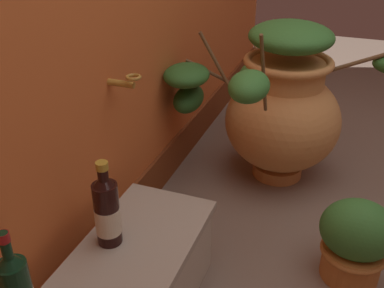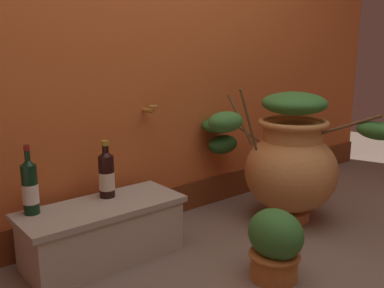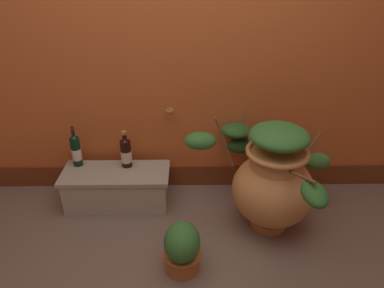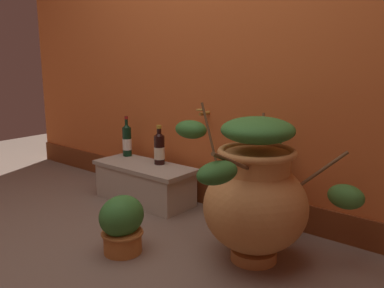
{
  "view_description": "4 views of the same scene",
  "coord_description": "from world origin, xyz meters",
  "px_view_note": "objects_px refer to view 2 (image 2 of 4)",
  "views": [
    {
      "loc": [
        -1.35,
        0.3,
        1.26
      ],
      "look_at": [
        -0.0,
        0.81,
        0.46
      ],
      "focal_mm": 41.97,
      "sensor_mm": 36.0,
      "label": 1
    },
    {
      "loc": [
        -1.41,
        -0.96,
        1.04
      ],
      "look_at": [
        -0.03,
        0.71,
        0.55
      ],
      "focal_mm": 40.28,
      "sensor_mm": 36.0,
      "label": 2
    },
    {
      "loc": [
        0.07,
        -1.41,
        1.74
      ],
      "look_at": [
        0.1,
        0.81,
        0.54
      ],
      "focal_mm": 33.33,
      "sensor_mm": 36.0,
      "label": 3
    },
    {
      "loc": [
        1.71,
        -1.24,
        1.1
      ],
      "look_at": [
        0.01,
        0.82,
        0.52
      ],
      "focal_mm": 38.92,
      "sensor_mm": 36.0,
      "label": 4
    }
  ],
  "objects_px": {
    "wine_bottle_left": "(30,186)",
    "potted_shrub": "(275,244)",
    "terracotta_urn": "(288,159)",
    "wine_bottle_middle": "(106,173)"
  },
  "relations": [
    {
      "from": "terracotta_urn",
      "to": "wine_bottle_left",
      "type": "relative_size",
      "value": 3.39
    },
    {
      "from": "wine_bottle_left",
      "to": "potted_shrub",
      "type": "relative_size",
      "value": 0.98
    },
    {
      "from": "wine_bottle_left",
      "to": "potted_shrub",
      "type": "distance_m",
      "value": 1.15
    },
    {
      "from": "terracotta_urn",
      "to": "potted_shrub",
      "type": "height_order",
      "value": "terracotta_urn"
    },
    {
      "from": "wine_bottle_middle",
      "to": "potted_shrub",
      "type": "bearing_deg",
      "value": -60.26
    },
    {
      "from": "terracotta_urn",
      "to": "wine_bottle_middle",
      "type": "height_order",
      "value": "terracotta_urn"
    },
    {
      "from": "potted_shrub",
      "to": "wine_bottle_middle",
      "type": "bearing_deg",
      "value": 119.74
    },
    {
      "from": "terracotta_urn",
      "to": "wine_bottle_left",
      "type": "bearing_deg",
      "value": 165.67
    },
    {
      "from": "wine_bottle_left",
      "to": "terracotta_urn",
      "type": "bearing_deg",
      "value": -14.33
    },
    {
      "from": "wine_bottle_middle",
      "to": "potted_shrub",
      "type": "xyz_separation_m",
      "value": [
        0.43,
        -0.75,
        -0.24
      ]
    }
  ]
}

